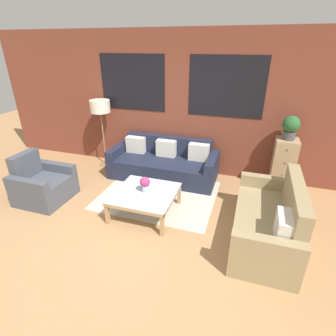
# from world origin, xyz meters

# --- Properties ---
(ground_plane) EXTENTS (16.00, 16.00, 0.00)m
(ground_plane) POSITION_xyz_m (0.00, 0.00, 0.00)
(ground_plane) COLOR #AD7F51
(wall_back_brick) EXTENTS (8.40, 0.09, 2.80)m
(wall_back_brick) POSITION_xyz_m (0.00, 2.44, 1.41)
(wall_back_brick) COLOR brown
(wall_back_brick) RESTS_ON ground_plane
(rug) EXTENTS (2.05, 1.67, 0.00)m
(rug) POSITION_xyz_m (0.02, 1.20, 0.00)
(rug) COLOR beige
(rug) RESTS_ON ground_plane
(couch_dark) EXTENTS (2.15, 0.88, 0.78)m
(couch_dark) POSITION_xyz_m (-0.13, 1.95, 0.28)
(couch_dark) COLOR #1E2338
(couch_dark) RESTS_ON ground_plane
(settee_vintage) EXTENTS (0.80, 1.69, 0.92)m
(settee_vintage) POSITION_xyz_m (1.89, 0.52, 0.31)
(settee_vintage) COLOR #99845B
(settee_vintage) RESTS_ON ground_plane
(armchair_corner) EXTENTS (0.80, 0.83, 0.84)m
(armchair_corner) POSITION_xyz_m (-1.86, 0.45, 0.28)
(armchair_corner) COLOR #474C56
(armchair_corner) RESTS_ON ground_plane
(coffee_table) EXTENTS (0.96, 0.96, 0.39)m
(coffee_table) POSITION_xyz_m (0.02, 0.60, 0.34)
(coffee_table) COLOR silver
(coffee_table) RESTS_ON ground_plane
(floor_lamp) EXTENTS (0.42, 0.42, 1.46)m
(floor_lamp) POSITION_xyz_m (-1.59, 2.10, 1.28)
(floor_lamp) COLOR olive
(floor_lamp) RESTS_ON ground_plane
(drawer_cabinet) EXTENTS (0.39, 0.42, 0.99)m
(drawer_cabinet) POSITION_xyz_m (2.13, 2.16, 0.50)
(drawer_cabinet) COLOR tan
(drawer_cabinet) RESTS_ON ground_plane
(potted_plant) EXTENTS (0.29, 0.29, 0.42)m
(potted_plant) POSITION_xyz_m (2.13, 2.16, 1.22)
(potted_plant) COLOR #47474C
(potted_plant) RESTS_ON drawer_cabinet
(flower_vase) EXTENTS (0.16, 0.16, 0.26)m
(flower_vase) POSITION_xyz_m (0.02, 0.63, 0.54)
(flower_vase) COLOR #ADBCC6
(flower_vase) RESTS_ON coffee_table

